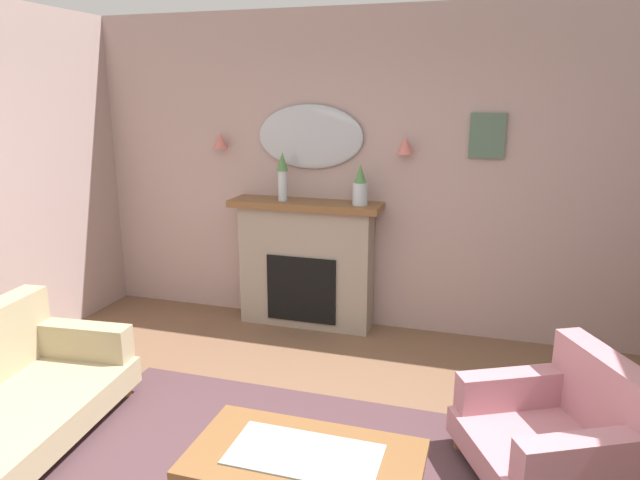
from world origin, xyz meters
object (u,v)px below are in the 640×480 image
object	(u,v)px
fireplace	(306,265)
coffee_table	(304,465)
mantel_vase_left	(282,174)
framed_picture	(487,136)
wall_sconce_left	(220,141)
wall_sconce_right	(405,146)
wall_mirror	(310,137)
mantel_vase_centre	(360,187)
armchair_by_coffee_table	(562,428)

from	to	relation	value
fireplace	coffee_table	bearing A→B (deg)	-71.83
mantel_vase_left	framed_picture	distance (m)	1.75
wall_sconce_left	wall_sconce_right	size ratio (longest dim) A/B	1.00
wall_mirror	wall_sconce_left	xyz separation A→B (m)	(-0.85, -0.05, -0.05)
fireplace	framed_picture	bearing A→B (deg)	5.77
fireplace	mantel_vase_centre	world-z (taller)	mantel_vase_centre
wall_sconce_left	armchair_by_coffee_table	distance (m)	3.64
fireplace	framed_picture	distance (m)	1.91
wall_sconce_left	coffee_table	bearing A→B (deg)	-57.13
wall_mirror	armchair_by_coffee_table	bearing A→B (deg)	-41.78
fireplace	mantel_vase_left	bearing A→B (deg)	-171.94
framed_picture	fireplace	bearing A→B (deg)	-174.23
mantel_vase_centre	framed_picture	size ratio (longest dim) A/B	0.97
wall_sconce_right	wall_mirror	bearing A→B (deg)	176.63
wall_mirror	framed_picture	xyz separation A→B (m)	(1.50, 0.01, 0.04)
framed_picture	coffee_table	size ratio (longest dim) A/B	0.33
wall_mirror	fireplace	bearing A→B (deg)	-90.00
mantel_vase_left	wall_sconce_left	bearing A→B (deg)	169.54
mantel_vase_centre	framed_picture	world-z (taller)	framed_picture
framed_picture	mantel_vase_left	bearing A→B (deg)	-173.96
wall_sconce_right	mantel_vase_left	bearing A→B (deg)	-173.48
mantel_vase_left	armchair_by_coffee_table	bearing A→B (deg)	-36.39
mantel_vase_left	coffee_table	bearing A→B (deg)	-67.54
mantel_vase_centre	wall_sconce_right	world-z (taller)	wall_sconce_right
framed_picture	wall_sconce_left	bearing A→B (deg)	-178.54
framed_picture	armchair_by_coffee_table	world-z (taller)	framed_picture
mantel_vase_centre	armchair_by_coffee_table	world-z (taller)	mantel_vase_centre
wall_sconce_left	armchair_by_coffee_table	bearing A→B (deg)	-31.48
framed_picture	armchair_by_coffee_table	size ratio (longest dim) A/B	0.33
armchair_by_coffee_table	fireplace	bearing A→B (deg)	140.52
framed_picture	coffee_table	xyz separation A→B (m)	(-0.68, -2.64, -1.37)
mantel_vase_centre	wall_sconce_left	xyz separation A→B (m)	(-1.35, 0.12, 0.35)
mantel_vase_centre	coffee_table	bearing A→B (deg)	-82.66
mantel_vase_left	wall_sconce_right	distance (m)	1.09
wall_mirror	wall_sconce_right	world-z (taller)	wall_mirror
wall_mirror	coffee_table	xyz separation A→B (m)	(0.82, -2.63, -1.33)
wall_sconce_right	armchair_by_coffee_table	distance (m)	2.52
fireplace	wall_mirror	world-z (taller)	wall_mirror
coffee_table	wall_sconce_left	bearing A→B (deg)	122.87
armchair_by_coffee_table	wall_sconce_left	bearing A→B (deg)	148.52
framed_picture	mantel_vase_centre	bearing A→B (deg)	-169.80
wall_sconce_left	wall_mirror	bearing A→B (deg)	3.37
coffee_table	mantel_vase_left	bearing A→B (deg)	112.46
mantel_vase_centre	wall_sconce_left	bearing A→B (deg)	174.92
wall_mirror	wall_sconce_left	bearing A→B (deg)	-176.63
mantel_vase_left	wall_sconce_right	world-z (taller)	wall_sconce_right
wall_mirror	wall_sconce_left	distance (m)	0.85
mantel_vase_centre	wall_mirror	size ratio (longest dim) A/B	0.36
wall_mirror	wall_sconce_right	xyz separation A→B (m)	(0.85, -0.05, -0.05)
wall_sconce_right	coffee_table	bearing A→B (deg)	-90.74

